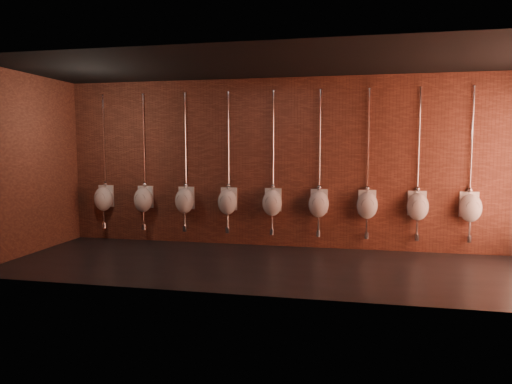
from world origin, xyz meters
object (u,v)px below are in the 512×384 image
at_px(urinal_1, 143,199).
at_px(urinal_5, 319,203).
at_px(urinal_2, 185,200).
at_px(urinal_4, 272,202).
at_px(urinal_0, 104,198).
at_px(urinal_7, 418,206).
at_px(urinal_6, 367,204).
at_px(urinal_3, 228,201).
at_px(urinal_8, 470,207).

bearing_deg(urinal_1, urinal_5, 0.00).
distance_m(urinal_1, urinal_2, 0.88).
bearing_deg(urinal_1, urinal_4, 0.00).
height_order(urinal_0, urinal_4, same).
relative_size(urinal_2, urinal_7, 1.00).
distance_m(urinal_1, urinal_6, 4.38).
height_order(urinal_0, urinal_6, same).
bearing_deg(urinal_7, urinal_2, 180.00).
xyz_separation_m(urinal_3, urinal_6, (2.63, 0.00, 0.00)).
xyz_separation_m(urinal_1, urinal_2, (0.88, 0.00, 0.00)).
relative_size(urinal_1, urinal_8, 1.00).
height_order(urinal_6, urinal_8, same).
bearing_deg(urinal_8, urinal_5, 180.00).
bearing_deg(urinal_1, urinal_3, 0.00).
relative_size(urinal_2, urinal_8, 1.00).
bearing_deg(urinal_8, urinal_0, 180.00).
relative_size(urinal_5, urinal_7, 1.00).
bearing_deg(urinal_8, urinal_4, 180.00).
bearing_deg(urinal_4, urinal_1, 180.00).
distance_m(urinal_0, urinal_4, 3.50).
height_order(urinal_0, urinal_7, same).
height_order(urinal_2, urinal_7, same).
height_order(urinal_2, urinal_4, same).
bearing_deg(urinal_3, urinal_8, 0.00).
relative_size(urinal_6, urinal_7, 1.00).
distance_m(urinal_2, urinal_4, 1.75).
relative_size(urinal_1, urinal_5, 1.00).
distance_m(urinal_6, urinal_7, 0.88).
relative_size(urinal_2, urinal_5, 1.00).
height_order(urinal_1, urinal_2, same).
bearing_deg(urinal_5, urinal_4, 180.00).
bearing_deg(urinal_3, urinal_5, 0.00).
xyz_separation_m(urinal_1, urinal_7, (5.25, 0.00, 0.00)).
bearing_deg(urinal_2, urinal_7, 0.00).
distance_m(urinal_5, urinal_6, 0.88).
bearing_deg(urinal_5, urinal_3, 180.00).
height_order(urinal_5, urinal_6, same).
xyz_separation_m(urinal_0, urinal_4, (3.50, 0.00, 0.00)).
xyz_separation_m(urinal_1, urinal_3, (1.75, 0.00, 0.00)).
height_order(urinal_0, urinal_8, same).
bearing_deg(urinal_3, urinal_0, 180.00).
bearing_deg(urinal_4, urinal_6, 0.00).
distance_m(urinal_0, urinal_5, 4.38).
bearing_deg(urinal_6, urinal_7, 0.00).
bearing_deg(urinal_0, urinal_6, 0.00).
bearing_deg(urinal_4, urinal_5, 0.00).
relative_size(urinal_0, urinal_5, 1.00).
bearing_deg(urinal_7, urinal_5, 180.00).
height_order(urinal_3, urinal_5, same).
xyz_separation_m(urinal_1, urinal_5, (3.50, 0.00, 0.00)).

